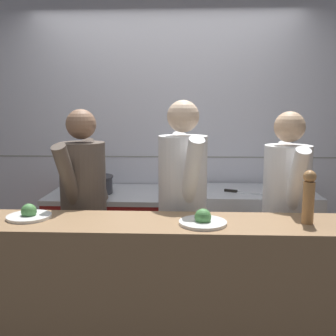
{
  "coord_description": "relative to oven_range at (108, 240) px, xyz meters",
  "views": [
    {
      "loc": [
        0.18,
        -2.4,
        1.63
      ],
      "look_at": [
        0.05,
        0.63,
        1.15
      ],
      "focal_mm": 42.0,
      "sensor_mm": 36.0,
      "label": 1
    }
  ],
  "objects": [
    {
      "name": "stock_pot",
      "position": [
        -0.11,
        -0.05,
        0.52
      ],
      "size": [
        0.35,
        0.35,
        0.15
      ],
      "color": "#2D2D33",
      "rests_on": "oven_range"
    },
    {
      "name": "plated_dish_main",
      "position": [
        -0.26,
        -1.07,
        0.54
      ],
      "size": [
        0.26,
        0.26,
        0.09
      ],
      "color": "white",
      "rests_on": "pass_counter"
    },
    {
      "name": "prep_counter",
      "position": [
        1.15,
        -0.0,
        0.01
      ],
      "size": [
        1.26,
        0.65,
        0.91
      ],
      "color": "#B7BABF",
      "rests_on": "ground_plane"
    },
    {
      "name": "chef_head_cook",
      "position": [
        -0.05,
        -0.58,
        0.45
      ],
      "size": [
        0.4,
        0.7,
        1.61
      ],
      "rotation": [
        0.0,
        0.0,
        -0.24
      ],
      "color": "black",
      "rests_on": "ground_plane"
    },
    {
      "name": "pass_counter",
      "position": [
        0.66,
        -1.11,
        0.03
      ],
      "size": [
        3.1,
        0.45,
        0.96
      ],
      "color": "#93704C",
      "rests_on": "ground_plane"
    },
    {
      "name": "pepper_mill",
      "position": [
        1.39,
        -1.1,
        0.68
      ],
      "size": [
        0.07,
        0.07,
        0.31
      ],
      "color": "#AD7A47",
      "rests_on": "pass_counter"
    },
    {
      "name": "plated_dish_appetiser",
      "position": [
        0.79,
        -1.15,
        0.54
      ],
      "size": [
        0.28,
        0.28,
        0.1
      ],
      "color": "white",
      "rests_on": "pass_counter"
    },
    {
      "name": "chef_sous",
      "position": [
        0.67,
        -0.63,
        0.49
      ],
      "size": [
        0.42,
        0.73,
        1.67
      ],
      "rotation": [
        0.0,
        0.0,
        0.28
      ],
      "color": "black",
      "rests_on": "ground_plane"
    },
    {
      "name": "chef_line",
      "position": [
        1.39,
        -0.62,
        0.44
      ],
      "size": [
        0.34,
        0.7,
        1.59
      ],
      "rotation": [
        0.0,
        0.0,
        0.04
      ],
      "color": "black",
      "rests_on": "ground_plane"
    },
    {
      "name": "oven_range",
      "position": [
        0.0,
        0.0,
        0.0
      ],
      "size": [
        0.97,
        0.71,
        0.89
      ],
      "color": "maroon",
      "rests_on": "ground_plane"
    },
    {
      "name": "wall_back_tiled",
      "position": [
        0.5,
        0.4,
        0.86
      ],
      "size": [
        8.0,
        0.06,
        2.6
      ],
      "color": "silver",
      "rests_on": "ground_plane"
    },
    {
      "name": "chefs_knife",
      "position": [
        1.14,
        -0.09,
        0.47
      ],
      "size": [
        0.32,
        0.16,
        0.02
      ],
      "color": "#B7BABF",
      "rests_on": "prep_counter"
    }
  ]
}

